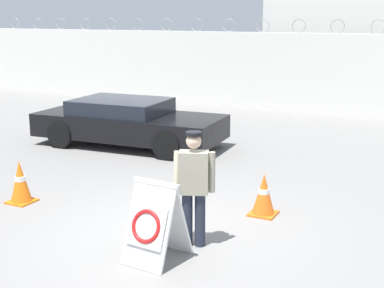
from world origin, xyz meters
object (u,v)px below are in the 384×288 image
at_px(barricade_sign, 154,222).
at_px(traffic_cone_mid, 264,194).
at_px(parked_car_front_coupe, 128,122).
at_px(traffic_cone_near, 20,182).
at_px(security_guard, 194,184).

distance_m(barricade_sign, traffic_cone_mid, 2.37).
relative_size(traffic_cone_mid, parked_car_front_coupe, 0.15).
xyz_separation_m(barricade_sign, parked_car_front_coupe, (-3.91, 5.28, 0.06)).
bearing_deg(traffic_cone_near, parked_car_front_coupe, 98.70).
relative_size(traffic_cone_near, traffic_cone_mid, 1.08).
relative_size(security_guard, parked_car_front_coupe, 0.35).
xyz_separation_m(security_guard, traffic_cone_near, (-3.50, 0.25, -0.54)).
xyz_separation_m(barricade_sign, traffic_cone_near, (-3.24, 0.90, -0.17)).
bearing_deg(security_guard, parked_car_front_coupe, -70.05).
bearing_deg(parked_car_front_coupe, security_guard, -52.10).
relative_size(traffic_cone_near, parked_car_front_coupe, 0.16).
bearing_deg(traffic_cone_near, security_guard, -4.01).
relative_size(barricade_sign, traffic_cone_near, 1.46).
bearing_deg(traffic_cone_mid, barricade_sign, -108.02).
distance_m(traffic_cone_mid, parked_car_front_coupe, 5.56).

